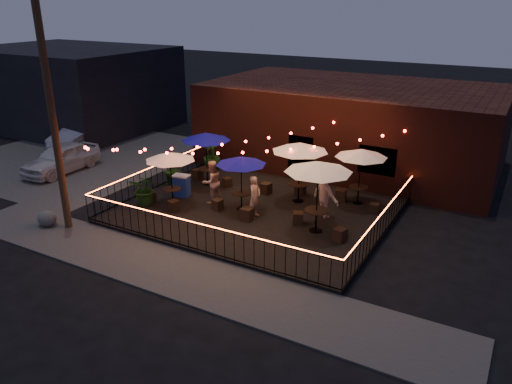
% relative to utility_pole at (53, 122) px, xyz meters
% --- Properties ---
extents(ground, '(110.00, 110.00, 0.00)m').
position_rel_utility_pole_xyz_m(ground, '(5.40, 2.60, -4.00)').
color(ground, black).
rests_on(ground, ground).
extents(patio, '(10.00, 8.00, 0.15)m').
position_rel_utility_pole_xyz_m(patio, '(5.40, 4.60, -3.92)').
color(patio, black).
rests_on(patio, ground).
extents(sidewalk, '(18.00, 2.50, 0.05)m').
position_rel_utility_pole_xyz_m(sidewalk, '(5.40, -0.65, -3.98)').
color(sidewalk, '#403D3B').
rests_on(sidewalk, ground).
extents(parking_lot, '(11.00, 12.00, 0.02)m').
position_rel_utility_pole_xyz_m(parking_lot, '(-6.60, 6.60, -3.99)').
color(parking_lot, '#403D3B').
rests_on(parking_lot, ground).
extents(brick_building, '(14.00, 8.00, 4.00)m').
position_rel_utility_pole_xyz_m(brick_building, '(6.40, 12.59, -2.00)').
color(brick_building, '#3B1610').
rests_on(brick_building, ground).
extents(background_building, '(12.00, 9.00, 5.00)m').
position_rel_utility_pole_xyz_m(background_building, '(-12.60, 11.60, -1.50)').
color(background_building, black).
rests_on(background_building, ground).
extents(utility_pole, '(0.26, 0.26, 8.00)m').
position_rel_utility_pole_xyz_m(utility_pole, '(0.00, 0.00, 0.00)').
color(utility_pole, '#3C2818').
rests_on(utility_pole, ground).
extents(fence_front, '(10.00, 0.04, 1.04)m').
position_rel_utility_pole_xyz_m(fence_front, '(5.40, 0.60, -3.34)').
color(fence_front, black).
rests_on(fence_front, patio).
extents(fence_left, '(0.04, 8.00, 1.04)m').
position_rel_utility_pole_xyz_m(fence_left, '(0.40, 4.60, -3.34)').
color(fence_left, black).
rests_on(fence_left, patio).
extents(fence_right, '(0.04, 8.00, 1.04)m').
position_rel_utility_pole_xyz_m(fence_right, '(10.40, 4.60, -3.34)').
color(fence_right, black).
rests_on(fence_right, patio).
extents(festoon_lights, '(10.02, 8.72, 1.32)m').
position_rel_utility_pole_xyz_m(festoon_lights, '(4.39, 4.30, -1.48)').
color(festoon_lights, red).
rests_on(festoon_lights, ground).
extents(cafe_table_0, '(2.63, 2.63, 2.18)m').
position_rel_utility_pole_xyz_m(cafe_table_0, '(2.18, 3.41, -1.86)').
color(cafe_table_0, black).
rests_on(cafe_table_0, patio).
extents(cafe_table_1, '(2.65, 2.65, 2.36)m').
position_rel_utility_pole_xyz_m(cafe_table_1, '(2.06, 6.04, -1.69)').
color(cafe_table_1, black).
rests_on(cafe_table_1, patio).
extents(cafe_table_2, '(2.11, 2.11, 2.16)m').
position_rel_utility_pole_xyz_m(cafe_table_2, '(4.84, 4.36, -1.88)').
color(cafe_table_2, black).
rests_on(cafe_table_2, patio).
extents(cafe_table_3, '(2.58, 2.58, 2.49)m').
position_rel_utility_pole_xyz_m(cafe_table_3, '(6.45, 6.19, -1.58)').
color(cafe_table_3, black).
rests_on(cafe_table_3, patio).
extents(cafe_table_4, '(2.95, 2.95, 2.61)m').
position_rel_utility_pole_xyz_m(cafe_table_4, '(8.17, 3.95, -1.47)').
color(cafe_table_4, black).
rests_on(cafe_table_4, patio).
extents(cafe_table_5, '(2.66, 2.66, 2.29)m').
position_rel_utility_pole_xyz_m(cafe_table_5, '(8.64, 7.18, -1.76)').
color(cafe_table_5, black).
rests_on(cafe_table_5, patio).
extents(bistro_chair_0, '(0.37, 0.37, 0.41)m').
position_rel_utility_pole_xyz_m(bistro_chair_0, '(1.24, 3.13, -3.65)').
color(bistro_chair_0, black).
rests_on(bistro_chair_0, patio).
extents(bistro_chair_1, '(0.46, 0.46, 0.42)m').
position_rel_utility_pole_xyz_m(bistro_chair_1, '(2.62, 2.89, -3.64)').
color(bistro_chair_1, black).
rests_on(bistro_chair_1, patio).
extents(bistro_chair_2, '(0.45, 0.45, 0.45)m').
position_rel_utility_pole_xyz_m(bistro_chair_2, '(1.27, 6.38, -3.62)').
color(bistro_chair_2, black).
rests_on(bistro_chair_2, patio).
extents(bistro_chair_3, '(0.45, 0.45, 0.40)m').
position_rel_utility_pole_xyz_m(bistro_chair_3, '(2.98, 6.21, -3.65)').
color(bistro_chair_3, black).
rests_on(bistro_chair_3, patio).
extents(bistro_chair_4, '(0.40, 0.40, 0.41)m').
position_rel_utility_pole_xyz_m(bistro_chair_4, '(4.04, 3.85, -3.64)').
color(bistro_chair_4, black).
rests_on(bistro_chair_4, patio).
extents(bistro_chair_5, '(0.43, 0.43, 0.49)m').
position_rel_utility_pole_xyz_m(bistro_chair_5, '(5.57, 3.53, -3.60)').
color(bistro_chair_5, black).
rests_on(bistro_chair_5, patio).
extents(bistro_chair_6, '(0.46, 0.46, 0.46)m').
position_rel_utility_pole_xyz_m(bistro_chair_6, '(4.88, 6.30, -3.62)').
color(bistro_chair_6, black).
rests_on(bistro_chair_6, patio).
extents(bistro_chair_7, '(0.41, 0.41, 0.47)m').
position_rel_utility_pole_xyz_m(bistro_chair_7, '(6.20, 6.92, -3.61)').
color(bistro_chair_7, black).
rests_on(bistro_chair_7, patio).
extents(bistro_chair_8, '(0.49, 0.49, 0.44)m').
position_rel_utility_pole_xyz_m(bistro_chair_8, '(7.36, 4.21, -3.63)').
color(bistro_chair_8, black).
rests_on(bistro_chair_8, patio).
extents(bistro_chair_9, '(0.45, 0.45, 0.45)m').
position_rel_utility_pole_xyz_m(bistro_chair_9, '(9.20, 3.64, -3.63)').
color(bistro_chair_9, black).
rests_on(bistro_chair_9, patio).
extents(bistro_chair_10, '(0.47, 0.47, 0.48)m').
position_rel_utility_pole_xyz_m(bistro_chair_10, '(7.95, 7.11, -3.61)').
color(bistro_chair_10, black).
rests_on(bistro_chair_10, patio).
extents(bistro_chair_11, '(0.42, 0.42, 0.40)m').
position_rel_utility_pole_xyz_m(bistro_chair_11, '(9.52, 6.53, -3.65)').
color(bistro_chair_11, black).
rests_on(bistro_chair_11, patio).
extents(patron_a, '(0.40, 0.60, 1.62)m').
position_rel_utility_pole_xyz_m(patron_a, '(5.66, 3.97, -3.04)').
color(patron_a, tan).
rests_on(patron_a, patio).
extents(patron_b, '(0.94, 1.04, 1.77)m').
position_rel_utility_pole_xyz_m(patron_b, '(3.45, 4.36, -2.97)').
color(patron_b, tan).
rests_on(patron_b, patio).
extents(patron_c, '(1.42, 1.14, 1.92)m').
position_rel_utility_pole_xyz_m(patron_c, '(7.99, 5.25, -2.89)').
color(patron_c, tan).
rests_on(patron_c, patio).
extents(potted_shrub_a, '(1.42, 1.31, 1.32)m').
position_rel_utility_pole_xyz_m(potted_shrub_a, '(1.26, 2.88, -3.19)').
color(potted_shrub_a, '#0F3910').
rests_on(potted_shrub_a, patio).
extents(potted_shrub_b, '(1.04, 0.95, 1.55)m').
position_rel_utility_pole_xyz_m(potted_shrub_b, '(0.92, 5.15, -3.08)').
color(potted_shrub_b, '#133511').
rests_on(potted_shrub_b, patio).
extents(potted_shrub_c, '(1.01, 1.01, 1.46)m').
position_rel_utility_pole_xyz_m(potted_shrub_c, '(1.04, 7.88, -3.12)').
color(potted_shrub_c, '#153B0C').
rests_on(potted_shrub_c, patio).
extents(cooler, '(0.76, 0.60, 0.91)m').
position_rel_utility_pole_xyz_m(cooler, '(1.92, 4.33, -3.39)').
color(cooler, '#1D3CAC').
rests_on(cooler, patio).
extents(boulder, '(0.98, 0.90, 0.64)m').
position_rel_utility_pole_xyz_m(boulder, '(-0.76, -0.31, -3.68)').
color(boulder, '#494A44').
rests_on(boulder, ground).
extents(car_white, '(1.80, 4.13, 1.39)m').
position_rel_utility_pole_xyz_m(car_white, '(-5.33, 4.32, -3.31)').
color(car_white, silver).
rests_on(car_white, ground).
extents(car_silver, '(2.40, 4.96, 1.57)m').
position_rel_utility_pole_xyz_m(car_silver, '(-7.69, 8.00, -3.22)').
color(car_silver, '#A9A8B1').
rests_on(car_silver, ground).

